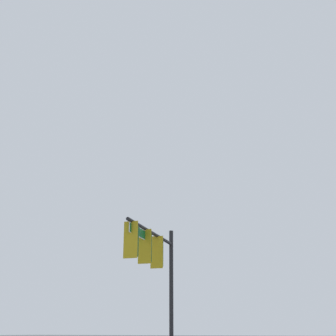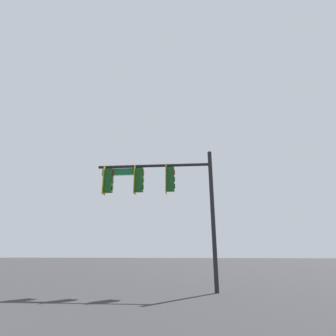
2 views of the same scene
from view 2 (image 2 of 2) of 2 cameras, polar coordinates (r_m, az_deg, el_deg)
signal_pole_near at (r=11.91m, az=-2.35°, el=-4.06°), size 5.23×1.34×5.98m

